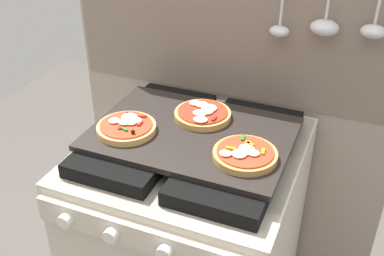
# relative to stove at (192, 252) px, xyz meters

# --- Properties ---
(kitchen_backsplash) EXTENTS (1.10, 0.09, 1.55)m
(kitchen_backsplash) POSITION_rel_stove_xyz_m (0.00, 0.34, 0.34)
(kitchen_backsplash) COLOR gray
(kitchen_backsplash) RESTS_ON ground_plane
(stove) EXTENTS (0.60, 0.64, 0.90)m
(stove) POSITION_rel_stove_xyz_m (0.00, 0.00, 0.00)
(stove) COLOR beige
(stove) RESTS_ON ground_plane
(baking_tray) EXTENTS (0.54, 0.38, 0.02)m
(baking_tray) POSITION_rel_stove_xyz_m (0.00, 0.00, 0.46)
(baking_tray) COLOR black
(baking_tray) RESTS_ON stove
(pizza_left) EXTENTS (0.16, 0.16, 0.03)m
(pizza_left) POSITION_rel_stove_xyz_m (-0.17, -0.06, 0.48)
(pizza_left) COLOR tan
(pizza_left) RESTS_ON baking_tray
(pizza_right) EXTENTS (0.16, 0.16, 0.03)m
(pizza_right) POSITION_rel_stove_xyz_m (0.17, -0.07, 0.48)
(pizza_right) COLOR #C18947
(pizza_right) RESTS_ON baking_tray
(pizza_center) EXTENTS (0.16, 0.16, 0.03)m
(pizza_center) POSITION_rel_stove_xyz_m (-0.00, 0.08, 0.48)
(pizza_center) COLOR tan
(pizza_center) RESTS_ON baking_tray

